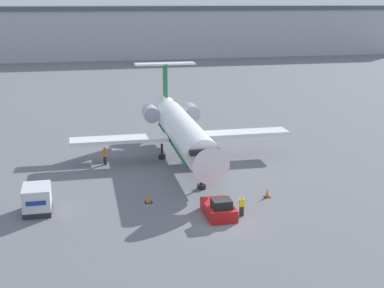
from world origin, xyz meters
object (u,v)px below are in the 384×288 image
object	(u,v)px
worker_near_tug	(242,206)
worker_by_wing	(105,155)
airplane_main	(182,130)
pushback_tug	(219,209)
traffic_cone_right	(267,193)
traffic_cone_left	(149,199)
luggage_cart	(37,199)

from	to	relation	value
worker_near_tug	worker_by_wing	distance (m)	18.65
airplane_main	pushback_tug	size ratio (longest dim) A/B	6.62
pushback_tug	traffic_cone_right	size ratio (longest dim) A/B	4.84
airplane_main	traffic_cone_left	size ratio (longest dim) A/B	40.02
luggage_cart	worker_near_tug	size ratio (longest dim) A/B	1.77
airplane_main	pushback_tug	bearing A→B (deg)	-91.13
airplane_main	traffic_cone_right	size ratio (longest dim) A/B	32.07
worker_by_wing	traffic_cone_left	size ratio (longest dim) A/B	2.94
airplane_main	traffic_cone_left	world-z (taller)	airplane_main
traffic_cone_right	traffic_cone_left	bearing A→B (deg)	174.12
airplane_main	traffic_cone_left	distance (m)	13.07
airplane_main	luggage_cart	bearing A→B (deg)	-140.65
worker_by_wing	traffic_cone_left	world-z (taller)	worker_by_wing
airplane_main	luggage_cart	size ratio (longest dim) A/B	8.47
traffic_cone_right	luggage_cart	bearing A→B (deg)	177.25
traffic_cone_right	worker_near_tug	bearing A→B (deg)	-135.06
worker_near_tug	traffic_cone_right	xyz separation A→B (m)	(3.42, 3.42, -0.50)
airplane_main	worker_by_wing	bearing A→B (deg)	-179.76
traffic_cone_right	pushback_tug	bearing A→B (deg)	-150.17
airplane_main	traffic_cone_right	bearing A→B (deg)	-68.98
worker_near_tug	airplane_main	bearing A→B (deg)	95.09
luggage_cart	worker_near_tug	xyz separation A→B (m)	(15.70, -4.34, -0.22)
worker_by_wing	luggage_cart	bearing A→B (deg)	-117.71
airplane_main	worker_by_wing	xyz separation A→B (m)	(-8.14, -0.03, -2.27)
luggage_cart	worker_by_wing	world-z (taller)	luggage_cart
traffic_cone_left	traffic_cone_right	size ratio (longest dim) A/B	0.80
worker_near_tug	traffic_cone_right	world-z (taller)	worker_near_tug
pushback_tug	traffic_cone_left	bearing A→B (deg)	141.31
luggage_cart	traffic_cone_right	distance (m)	19.16
luggage_cart	worker_near_tug	world-z (taller)	luggage_cart
worker_near_tug	traffic_cone_left	world-z (taller)	worker_near_tug
luggage_cart	traffic_cone_left	world-z (taller)	luggage_cart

